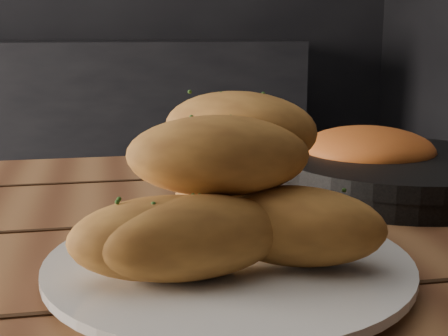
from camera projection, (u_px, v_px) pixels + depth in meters
plate at (229, 267)px, 0.52m from camera, size 0.30×0.30×0.02m
bread_rolls at (221, 198)px, 0.50m from camera, size 0.26×0.21×0.14m
skillet at (399, 173)px, 0.80m from camera, size 0.43×0.31×0.05m
bowl at (367, 159)px, 0.84m from camera, size 0.21×0.21×0.08m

